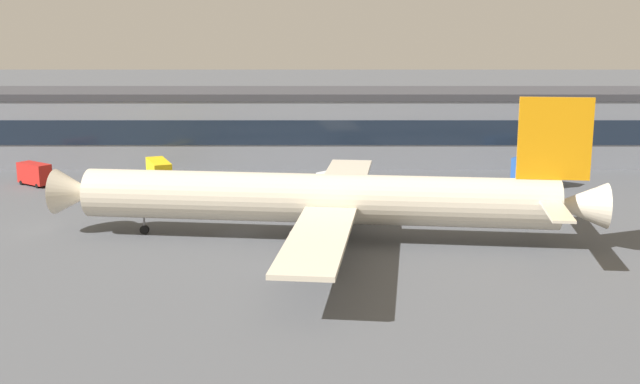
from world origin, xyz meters
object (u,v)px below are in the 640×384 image
object	(u,v)px
fuel_truck	(162,170)
stair_truck	(38,173)
pushback_tractor	(335,176)
catering_truck	(539,171)
airliner	(327,199)

from	to	relation	value
fuel_truck	stair_truck	world-z (taller)	stair_truck
pushback_tractor	fuel_truck	world-z (taller)	fuel_truck
fuel_truck	stair_truck	size ratio (longest dim) A/B	1.42
fuel_truck	stair_truck	bearing A→B (deg)	-169.65
pushback_tractor	stair_truck	world-z (taller)	stair_truck
catering_truck	pushback_tractor	bearing A→B (deg)	176.11
pushback_tractor	fuel_truck	xyz separation A→B (m)	(-28.01, 1.03, 0.83)
airliner	stair_truck	size ratio (longest dim) A/B	10.64
catering_truck	pushback_tractor	size ratio (longest dim) A/B	1.38
airliner	fuel_truck	distance (m)	44.25
catering_truck	stair_truck	size ratio (longest dim) A/B	1.17
pushback_tractor	fuel_truck	distance (m)	28.04
airliner	pushback_tractor	bearing A→B (deg)	87.74
pushback_tractor	airliner	bearing A→B (deg)	-92.26
catering_truck	pushback_tractor	distance (m)	32.45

